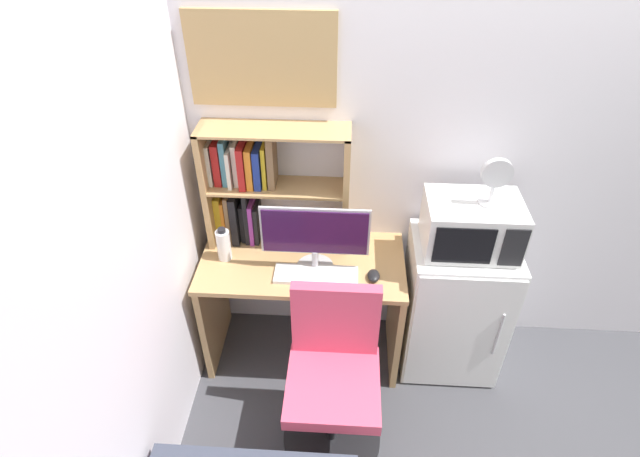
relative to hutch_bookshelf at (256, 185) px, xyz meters
The scene contains 13 objects.
wall_back 1.66m from the hutch_bookshelf, ahead, with size 6.40×0.04×2.60m, color silver.
wall_left 1.56m from the hutch_bookshelf, 104.02° to the right, with size 0.04×4.40×2.60m, color silver.
desk 0.69m from the hutch_bookshelf, 35.47° to the right, with size 1.13×0.57×0.75m.
hutch_bookshelf is the anchor object (origin of this frame).
monitor 0.44m from the hutch_bookshelf, 35.43° to the right, with size 0.57×0.20×0.39m.
keyboard 0.59m from the hutch_bookshelf, 41.71° to the right, with size 0.45×0.15×0.02m, color silver.
computer_mouse 0.80m from the hutch_bookshelf, 25.15° to the right, with size 0.07×0.10×0.04m, color black.
water_bottle 0.37m from the hutch_bookshelf, 131.88° to the right, with size 0.08×0.08×0.20m.
mini_fridge 1.34m from the hutch_bookshelf, ahead, with size 0.56×0.49×0.89m.
microwave 1.16m from the hutch_bookshelf, ahead, with size 0.48×0.35×0.28m.
desk_fan 1.23m from the hutch_bookshelf, ahead, with size 0.15×0.11×0.26m.
desk_chair 1.12m from the hutch_bookshelf, 57.97° to the right, with size 0.52×0.52×0.95m.
wall_corkboard 0.66m from the hutch_bookshelf, 53.28° to the left, with size 0.72×0.02×0.46m, color tan.
Camera 1 is at (-0.76, -2.39, 2.58)m, focal length 28.23 mm.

